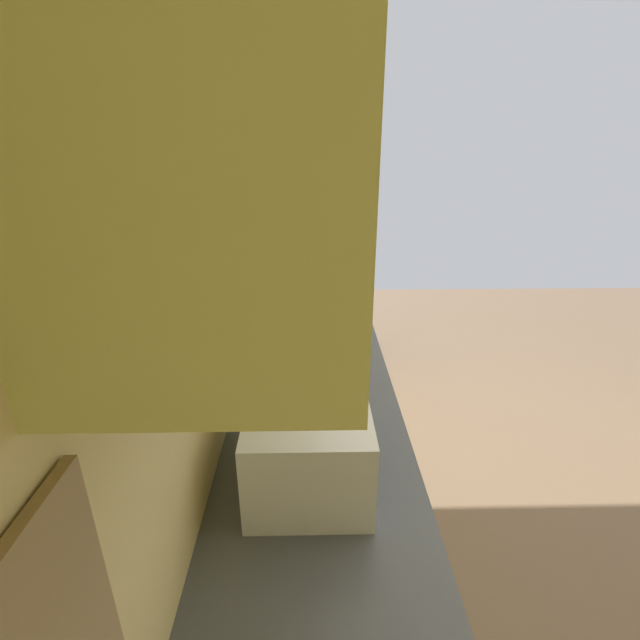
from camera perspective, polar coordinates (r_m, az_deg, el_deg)
The scene contains 8 objects.
ground_plane at distance 2.99m, azimuth 26.71°, elevation -18.73°, with size 7.01×7.01×0.00m, color brown.
wall_back at distance 2.03m, azimuth -11.53°, elevation 8.99°, with size 4.50×0.12×2.80m, color #E2C779.
counter_run at distance 2.12m, azimuth -0.67°, elevation -19.38°, with size 3.63×0.65×0.89m.
upper_cabinets at distance 1.58m, azimuth -6.13°, elevation 23.95°, with size 2.36×0.36×0.65m.
oven_range at distance 3.95m, azimuth -0.82°, elevation 1.88°, with size 0.63×0.65×1.07m.
microwave at distance 1.42m, azimuth -1.35°, elevation -13.62°, with size 0.54×0.35×0.27m.
bowl at distance 2.92m, azimuth 0.96°, elevation 3.93°, with size 0.17×0.17×0.06m.
kettle at distance 1.90m, azimuth 2.16°, elevation -6.01°, with size 0.19×0.14×0.14m.
Camera 1 is at (-1.94, 1.31, 1.86)m, focal length 25.58 mm.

